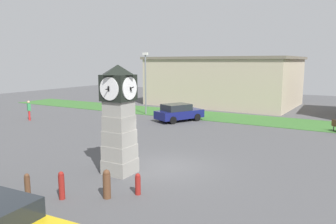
# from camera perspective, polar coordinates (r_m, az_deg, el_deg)

# --- Properties ---
(ground_plane) EXTENTS (82.41, 82.41, 0.00)m
(ground_plane) POSITION_cam_1_polar(r_m,az_deg,el_deg) (16.18, -0.65, -9.55)
(ground_plane) COLOR #4C4C4F
(clock_tower) EXTENTS (1.63, 1.65, 4.96)m
(clock_tower) POSITION_cam_1_polar(r_m,az_deg,el_deg) (14.86, -8.52, -1.33)
(clock_tower) COLOR gray
(clock_tower) RESTS_ON ground_plane
(bollard_near_tower) EXTENTS (0.22, 0.22, 0.85)m
(bollard_near_tower) POSITION_cam_1_polar(r_m,az_deg,el_deg) (12.94, -5.27, -12.35)
(bollard_near_tower) COLOR maroon
(bollard_near_tower) RESTS_ON ground_plane
(bollard_mid_row) EXTENTS (0.29, 0.29, 1.11)m
(bollard_mid_row) POSITION_cam_1_polar(r_m,az_deg,el_deg) (12.73, -10.62, -12.19)
(bollard_mid_row) COLOR brown
(bollard_mid_row) RESTS_ON ground_plane
(bollard_far_row) EXTENTS (0.22, 0.22, 1.07)m
(bollard_far_row) POSITION_cam_1_polar(r_m,az_deg,el_deg) (13.06, -18.05, -12.02)
(bollard_far_row) COLOR maroon
(bollard_far_row) RESTS_ON ground_plane
(bollard_end_row) EXTENTS (0.21, 0.21, 0.95)m
(bollard_end_row) POSITION_cam_1_polar(r_m,az_deg,el_deg) (13.66, -23.29, -11.67)
(bollard_end_row) COLOR brown
(bollard_end_row) RESTS_ON ground_plane
(car_end_of_row) EXTENTS (3.44, 4.48, 1.50)m
(car_end_of_row) POSITION_cam_1_polar(r_m,az_deg,el_deg) (28.14, 1.84, -0.06)
(car_end_of_row) COLOR navy
(car_end_of_row) RESTS_ON ground_plane
(pedestrian_crossing_lot) EXTENTS (0.47, 0.40, 1.72)m
(pedestrian_crossing_lot) POSITION_cam_1_polar(r_m,az_deg,el_deg) (30.96, -23.05, 0.47)
(pedestrian_crossing_lot) COLOR red
(pedestrian_crossing_lot) RESTS_ON ground_plane
(street_lamp_near_road) EXTENTS (0.50, 0.24, 5.93)m
(street_lamp_near_road) POSITION_cam_1_polar(r_m,az_deg,el_deg) (31.53, -3.93, 5.79)
(street_lamp_near_road) COLOR slate
(street_lamp_near_road) RESTS_ON ground_plane
(warehouse_blue_far) EXTENTS (16.99, 11.85, 5.63)m
(warehouse_blue_far) POSITION_cam_1_polar(r_m,az_deg,el_deg) (39.84, 9.71, 5.40)
(warehouse_blue_far) COLOR #B7A88E
(warehouse_blue_far) RESTS_ON ground_plane
(grass_verge_far) EXTENTS (49.45, 4.96, 0.04)m
(grass_verge_far) POSITION_cam_1_polar(r_m,az_deg,el_deg) (31.02, 7.50, -0.70)
(grass_verge_far) COLOR #386B2D
(grass_verge_far) RESTS_ON ground_plane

